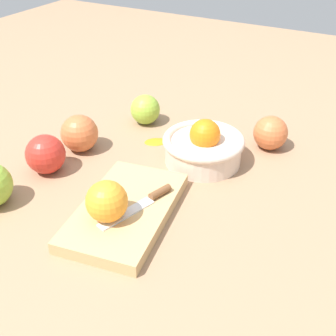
# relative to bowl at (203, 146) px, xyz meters

# --- Properties ---
(ground_plane) EXTENTS (2.40, 2.40, 0.00)m
(ground_plane) POSITION_rel_bowl_xyz_m (0.11, -0.09, -0.04)
(ground_plane) COLOR #997556
(bowl) EXTENTS (0.17, 0.17, 0.10)m
(bowl) POSITION_rel_bowl_xyz_m (0.00, 0.00, 0.00)
(bowl) COLOR beige
(bowl) RESTS_ON ground_plane
(cutting_board) EXTENTS (0.28, 0.19, 0.02)m
(cutting_board) POSITION_rel_bowl_xyz_m (0.23, -0.04, -0.03)
(cutting_board) COLOR tan
(cutting_board) RESTS_ON ground_plane
(orange_on_board) EXTENTS (0.07, 0.07, 0.07)m
(orange_on_board) POSITION_rel_bowl_xyz_m (0.27, -0.05, 0.02)
(orange_on_board) COLOR orange
(orange_on_board) RESTS_ON cutting_board
(knife) EXTENTS (0.15, 0.06, 0.01)m
(knife) POSITION_rel_bowl_xyz_m (0.21, -0.02, -0.01)
(knife) COLOR silver
(knife) RESTS_ON cutting_board
(apple_front_left) EXTENTS (0.08, 0.08, 0.08)m
(apple_front_left) POSITION_rel_bowl_xyz_m (0.08, -0.26, 0.00)
(apple_front_left) COLOR #CC6638
(apple_front_left) RESTS_ON ground_plane
(apple_back_left) EXTENTS (0.08, 0.08, 0.08)m
(apple_back_left) POSITION_rel_bowl_xyz_m (-0.12, 0.10, 0.00)
(apple_back_left) COLOR #CC6638
(apple_back_left) RESTS_ON ground_plane
(apple_front_left_2) EXTENTS (0.07, 0.07, 0.07)m
(apple_front_left_2) POSITION_rel_bowl_xyz_m (-0.10, -0.20, -0.00)
(apple_front_left_2) COLOR #8EB738
(apple_front_left_2) RESTS_ON ground_plane
(apple_front_right_2) EXTENTS (0.08, 0.08, 0.08)m
(apple_front_right_2) POSITION_rel_bowl_xyz_m (0.18, -0.26, 0.00)
(apple_front_right_2) COLOR red
(apple_front_right_2) RESTS_ON ground_plane
(citrus_peel) EXTENTS (0.06, 0.06, 0.01)m
(citrus_peel) POSITION_rel_bowl_xyz_m (-0.02, -0.13, -0.03)
(citrus_peel) COLOR orange
(citrus_peel) RESTS_ON ground_plane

